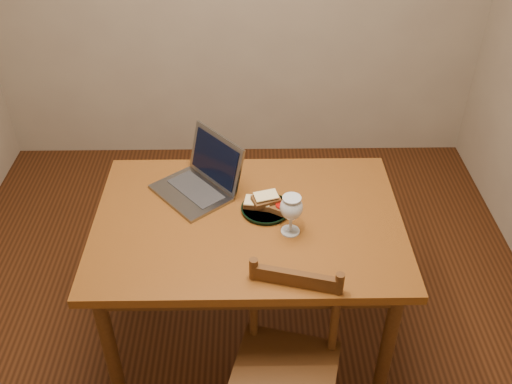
{
  "coord_description": "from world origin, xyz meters",
  "views": [
    {
      "loc": [
        0.07,
        -1.92,
        2.29
      ],
      "look_at": [
        0.1,
        0.03,
        0.8
      ],
      "focal_mm": 40.0,
      "sensor_mm": 36.0,
      "label": 1
    }
  ],
  "objects_px": {
    "chair": "(286,360)",
    "plate": "(266,209)",
    "table": "(248,234)",
    "milk_glass": "(291,215)",
    "laptop": "(202,177)"
  },
  "relations": [
    {
      "from": "table",
      "to": "milk_glass",
      "type": "bearing_deg",
      "value": -26.04
    },
    {
      "from": "milk_glass",
      "to": "laptop",
      "type": "relative_size",
      "value": 0.4
    },
    {
      "from": "table",
      "to": "plate",
      "type": "relative_size",
      "value": 6.09
    },
    {
      "from": "table",
      "to": "milk_glass",
      "type": "height_order",
      "value": "milk_glass"
    },
    {
      "from": "chair",
      "to": "milk_glass",
      "type": "relative_size",
      "value": 2.63
    },
    {
      "from": "table",
      "to": "laptop",
      "type": "height_order",
      "value": "laptop"
    },
    {
      "from": "chair",
      "to": "plate",
      "type": "bearing_deg",
      "value": 111.13
    },
    {
      "from": "table",
      "to": "milk_glass",
      "type": "distance_m",
      "value": 0.26
    },
    {
      "from": "table",
      "to": "plate",
      "type": "height_order",
      "value": "plate"
    },
    {
      "from": "milk_glass",
      "to": "table",
      "type": "bearing_deg",
      "value": 153.96
    },
    {
      "from": "table",
      "to": "plate",
      "type": "bearing_deg",
      "value": 35.27
    },
    {
      "from": "chair",
      "to": "milk_glass",
      "type": "xyz_separation_m",
      "value": [
        0.03,
        0.42,
        0.38
      ]
    },
    {
      "from": "table",
      "to": "chair",
      "type": "distance_m",
      "value": 0.56
    },
    {
      "from": "chair",
      "to": "laptop",
      "type": "bearing_deg",
      "value": 129.98
    },
    {
      "from": "chair",
      "to": "laptop",
      "type": "xyz_separation_m",
      "value": [
        -0.34,
        0.72,
        0.35
      ]
    }
  ]
}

